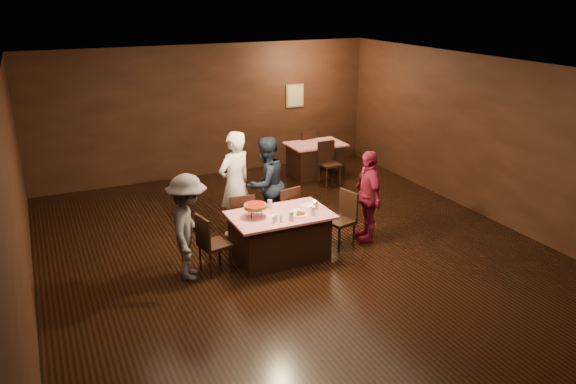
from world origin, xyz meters
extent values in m
plane|color=black|center=(0.00, 0.00, 0.00)|extent=(10.00, 10.00, 0.00)
cube|color=silver|center=(0.00, 0.00, 3.00)|extent=(8.00, 10.00, 0.04)
cube|color=black|center=(0.00, 5.00, 1.50)|extent=(8.00, 0.04, 3.00)
cube|color=black|center=(-4.00, 0.00, 1.50)|extent=(0.04, 10.00, 3.00)
cube|color=black|center=(4.00, 0.00, 1.50)|extent=(0.04, 10.00, 3.00)
cube|color=tan|center=(2.20, 4.97, 1.70)|extent=(0.46, 0.03, 0.56)
cube|color=beige|center=(2.20, 4.95, 1.70)|extent=(0.38, 0.01, 0.48)
cube|color=#B60C1C|center=(-0.31, 0.23, 0.39)|extent=(1.60, 1.00, 0.77)
cube|color=#AF0B10|center=(2.21, 3.87, 0.39)|extent=(1.30, 0.90, 0.77)
cube|color=black|center=(-0.71, 0.98, 0.47)|extent=(0.47, 0.47, 0.95)
cube|color=black|center=(0.09, 0.98, 0.47)|extent=(0.51, 0.51, 0.95)
cube|color=black|center=(-1.41, 0.23, 0.47)|extent=(0.50, 0.50, 0.95)
cube|color=black|center=(0.79, 0.23, 0.47)|extent=(0.51, 0.51, 0.95)
cube|color=black|center=(2.21, 3.17, 0.47)|extent=(0.43, 0.43, 0.95)
cube|color=black|center=(2.21, 4.47, 0.47)|extent=(0.48, 0.48, 0.95)
imported|color=white|center=(-0.63, 1.46, 0.94)|extent=(0.80, 0.67, 1.88)
imported|color=#161F2F|center=(-0.05, 1.44, 0.86)|extent=(1.02, 0.92, 1.72)
imported|color=#4D4D52|center=(-1.81, 0.23, 0.81)|extent=(0.95, 1.20, 1.63)
imported|color=maroon|center=(1.36, 0.30, 0.80)|extent=(0.57, 1.00, 1.60)
cylinder|color=black|center=(-0.71, 0.38, 0.84)|extent=(0.01, 0.01, 0.15)
cylinder|color=black|center=(-0.80, 0.23, 0.84)|extent=(0.01, 0.01, 0.15)
cylinder|color=black|center=(-0.63, 0.23, 0.84)|extent=(0.01, 0.01, 0.15)
cylinder|color=silver|center=(-0.71, 0.28, 0.93)|extent=(0.38, 0.38, 0.01)
cylinder|color=#B27233|center=(-0.71, 0.28, 0.96)|extent=(0.35, 0.35, 0.05)
cylinder|color=#A5140C|center=(-0.71, 0.28, 0.98)|extent=(0.30, 0.30, 0.01)
cylinder|color=white|center=(-0.06, 0.05, 0.78)|extent=(0.25, 0.25, 0.01)
cylinder|color=#B27233|center=(-0.06, 0.05, 0.81)|extent=(0.18, 0.18, 0.04)
cylinder|color=#A5140C|center=(-0.06, 0.05, 0.83)|extent=(0.14, 0.14, 0.01)
cylinder|color=white|center=(0.24, 0.38, 0.78)|extent=(0.25, 0.25, 0.01)
cylinder|color=silver|center=(-0.26, -0.07, 0.84)|extent=(0.08, 0.08, 0.14)
cylinder|color=silver|center=(0.14, -0.02, 0.84)|extent=(0.08, 0.08, 0.14)
cylinder|color=#BF7F26|center=(0.29, 0.18, 0.84)|extent=(0.08, 0.08, 0.14)
cylinder|color=silver|center=(-0.36, 0.53, 0.84)|extent=(0.08, 0.08, 0.14)
cylinder|color=silver|center=(-0.49, -0.02, 0.81)|extent=(0.04, 0.04, 0.08)
cylinder|color=silver|center=(-0.49, -0.02, 0.85)|extent=(0.05, 0.05, 0.02)
cylinder|color=silver|center=(-0.43, -0.07, 0.81)|extent=(0.04, 0.04, 0.08)
cylinder|color=silver|center=(-0.43, -0.07, 0.85)|extent=(0.05, 0.05, 0.02)
cylinder|color=silver|center=(-0.55, -0.07, 0.81)|extent=(0.04, 0.04, 0.08)
cylinder|color=silver|center=(-0.55, -0.07, 0.85)|extent=(0.05, 0.05, 0.02)
cube|color=white|center=(-0.01, 0.23, 0.77)|extent=(0.19, 0.19, 0.01)
cube|color=white|center=(-0.46, 0.18, 0.77)|extent=(0.21, 0.21, 0.01)
camera|label=1|loc=(-3.67, -7.30, 4.10)|focal=35.00mm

